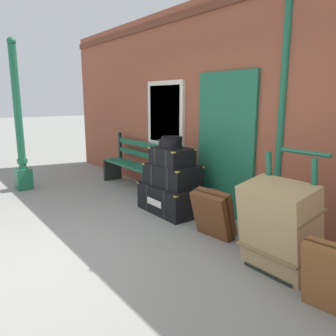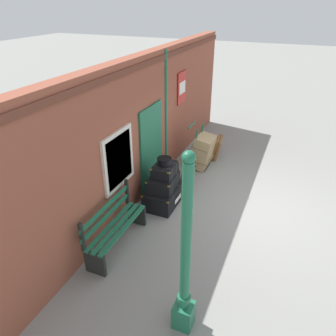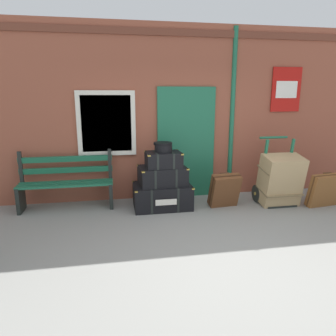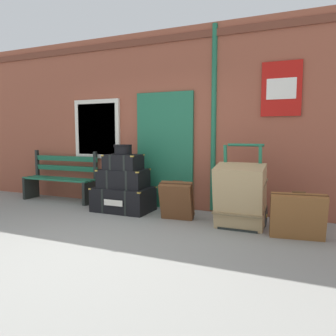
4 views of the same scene
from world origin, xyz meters
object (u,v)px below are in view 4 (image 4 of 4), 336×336
at_px(platform_bench, 61,179).
at_px(steamer_trunk_middle, 124,178).
at_px(large_brown_trunk, 240,196).
at_px(suitcase_olive, 298,216).
at_px(steamer_trunk_top, 123,162).
at_px(suitcase_caramel, 177,201).
at_px(round_hatbox, 123,149).
at_px(porters_trolley, 242,207).
at_px(steamer_trunk_base, 123,199).

bearing_deg(platform_bench, steamer_trunk_middle, -9.49).
xyz_separation_m(large_brown_trunk, suitcase_olive, (0.78, -0.21, -0.17)).
height_order(steamer_trunk_top, suitcase_caramel, steamer_trunk_top).
distance_m(platform_bench, round_hatbox, 1.82).
xyz_separation_m(porters_trolley, large_brown_trunk, (0.00, -0.17, 0.20)).
bearing_deg(large_brown_trunk, porters_trolley, 90.00).
height_order(large_brown_trunk, suitcase_caramel, large_brown_trunk).
bearing_deg(steamer_trunk_base, steamer_trunk_top, -42.77).
bearing_deg(steamer_trunk_base, round_hatbox, -44.10).
relative_size(steamer_trunk_middle, suitcase_olive, 1.21).
distance_m(platform_bench, steamer_trunk_base, 1.69).
bearing_deg(steamer_trunk_top, suitcase_olive, -8.99).
distance_m(steamer_trunk_base, steamer_trunk_top, 0.66).
bearing_deg(steamer_trunk_base, steamer_trunk_middle, 51.67).
bearing_deg(round_hatbox, platform_bench, 169.74).
xyz_separation_m(platform_bench, steamer_trunk_top, (1.67, -0.30, 0.43)).
bearing_deg(large_brown_trunk, suitcase_olive, -14.94).
height_order(steamer_trunk_middle, round_hatbox, round_hatbox).
bearing_deg(porters_trolley, steamer_trunk_base, 177.48).
xyz_separation_m(steamer_trunk_middle, steamer_trunk_top, (0.02, -0.03, 0.29)).
bearing_deg(steamer_trunk_top, porters_trolley, -1.99).
height_order(steamer_trunk_top, round_hatbox, round_hatbox).
height_order(platform_bench, steamer_trunk_base, platform_bench).
xyz_separation_m(steamer_trunk_middle, round_hatbox, (0.01, -0.03, 0.52)).
relative_size(steamer_trunk_middle, porters_trolley, 0.70).
distance_m(steamer_trunk_base, suitcase_caramel, 1.11).
relative_size(large_brown_trunk, suitcase_caramel, 1.52).
xyz_separation_m(steamer_trunk_top, porters_trolley, (2.07, -0.07, -0.60)).
xyz_separation_m(steamer_trunk_middle, porters_trolley, (2.09, -0.10, -0.31)).
xyz_separation_m(round_hatbox, suitcase_olive, (2.86, -0.45, -0.79)).
bearing_deg(large_brown_trunk, steamer_trunk_top, 173.31).
distance_m(steamer_trunk_base, porters_trolley, 2.10).
bearing_deg(steamer_trunk_top, platform_bench, 169.70).
bearing_deg(steamer_trunk_top, steamer_trunk_base, 137.23).
distance_m(steamer_trunk_base, large_brown_trunk, 2.13).
bearing_deg(steamer_trunk_top, suitcase_caramel, -8.57).
height_order(round_hatbox, suitcase_caramel, round_hatbox).
distance_m(steamer_trunk_middle, suitcase_caramel, 1.13).
height_order(platform_bench, suitcase_caramel, platform_bench).
relative_size(steamer_trunk_base, suitcase_olive, 1.44).
bearing_deg(steamer_trunk_middle, suitcase_caramel, -9.84).
bearing_deg(suitcase_caramel, large_brown_trunk, -4.68).
xyz_separation_m(steamer_trunk_base, suitcase_caramel, (1.09, -0.18, 0.10)).
relative_size(steamer_trunk_top, suitcase_olive, 0.89).
bearing_deg(large_brown_trunk, round_hatbox, 173.27).
distance_m(steamer_trunk_base, round_hatbox, 0.89).
bearing_deg(platform_bench, steamer_trunk_base, -9.76).
bearing_deg(porters_trolley, platform_bench, 174.26).
bearing_deg(steamer_trunk_base, suitcase_olive, -9.31).
bearing_deg(suitcase_olive, large_brown_trunk, 165.06).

